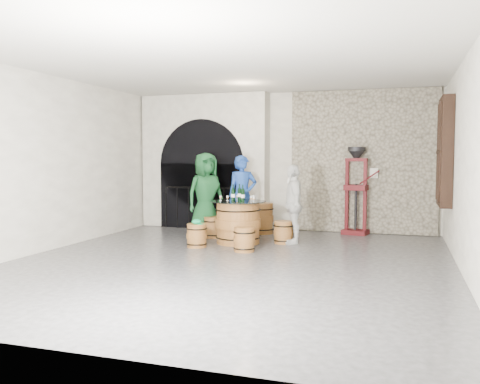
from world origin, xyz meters
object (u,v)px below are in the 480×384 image
(person_blue, at_px, (243,196))
(wine_bottle_left, at_px, (233,194))
(barrel_stool_right, at_px, (283,232))
(barrel_table, at_px, (238,222))
(corking_press, at_px, (356,184))
(person_white, at_px, (293,204))
(barrel_stool_left, at_px, (213,227))
(wine_bottle_center, at_px, (243,195))
(barrel_stool_near_right, at_px, (244,240))
(barrel_stool_near_left, at_px, (197,236))
(person_green, at_px, (206,195))
(side_barrel, at_px, (262,218))
(wine_bottle_right, at_px, (239,194))
(barrel_stool_far, at_px, (242,226))

(person_blue, xyz_separation_m, wine_bottle_left, (0.10, -0.96, 0.10))
(barrel_stool_right, bearing_deg, barrel_table, -163.43)
(corking_press, bearing_deg, person_white, -112.23)
(person_white, distance_m, corking_press, 1.95)
(barrel_stool_left, xyz_separation_m, wine_bottle_center, (0.85, -0.56, 0.75))
(corking_press, bearing_deg, barrel_stool_right, -115.54)
(barrel_stool_near_right, xyz_separation_m, wine_bottle_center, (-0.27, 0.76, 0.75))
(barrel_stool_right, height_order, wine_bottle_center, wine_bottle_center)
(barrel_stool_near_right, distance_m, barrel_stool_near_left, 1.01)
(person_green, height_order, wine_bottle_center, person_green)
(barrel_stool_right, bearing_deg, side_barrel, 123.43)
(barrel_table, distance_m, side_barrel, 1.38)
(person_blue, bearing_deg, wine_bottle_left, -114.48)
(barrel_stool_left, distance_m, barrel_stool_near_left, 1.17)
(barrel_stool_near_left, distance_m, side_barrel, 2.15)
(barrel_stool_near_left, xyz_separation_m, wine_bottle_right, (0.59, 0.83, 0.75))
(person_blue, height_order, person_white, person_blue)
(person_white, height_order, corking_press, corking_press)
(barrel_stool_near_right, relative_size, wine_bottle_left, 1.37)
(wine_bottle_right, height_order, side_barrel, wine_bottle_right)
(barrel_stool_far, distance_m, wine_bottle_left, 1.14)
(barrel_stool_left, height_order, wine_bottle_right, wine_bottle_right)
(barrel_stool_far, relative_size, barrel_stool_right, 1.00)
(person_blue, distance_m, wine_bottle_right, 0.83)
(barrel_stool_near_right, relative_size, wine_bottle_center, 1.37)
(side_barrel, bearing_deg, person_green, -146.39)
(wine_bottle_left, bearing_deg, person_white, 14.05)
(barrel_table, distance_m, barrel_stool_far, 0.92)
(barrel_stool_near_right, xyz_separation_m, person_white, (0.66, 1.12, 0.56))
(wine_bottle_right, relative_size, side_barrel, 0.48)
(wine_bottle_right, bearing_deg, barrel_stool_near_left, -125.19)
(barrel_table, relative_size, wine_bottle_right, 3.38)
(wine_bottle_center, bearing_deg, barrel_stool_far, 108.21)
(barrel_stool_left, distance_m, barrel_stool_right, 1.61)
(barrel_stool_far, xyz_separation_m, side_barrel, (0.32, 0.49, 0.12))
(corking_press, bearing_deg, wine_bottle_center, -123.96)
(barrel_stool_near_right, bearing_deg, wine_bottle_right, 112.34)
(person_blue, relative_size, wine_bottle_right, 5.36)
(person_blue, height_order, corking_press, corking_press)
(barrel_stool_left, xyz_separation_m, barrel_stool_near_left, (0.12, -1.16, 0.00))
(barrel_stool_near_right, xyz_separation_m, barrel_stool_near_left, (-1.00, 0.16, 0.00))
(barrel_stool_far, height_order, person_blue, person_blue)
(wine_bottle_right, bearing_deg, barrel_stool_far, 103.20)
(barrel_stool_right, distance_m, barrel_stool_near_right, 1.17)
(barrel_stool_right, bearing_deg, barrel_stool_left, 170.84)
(person_blue, bearing_deg, barrel_stool_right, -64.86)
(barrel_stool_near_left, distance_m, corking_press, 3.84)
(barrel_stool_right, relative_size, wine_bottle_left, 1.37)
(person_green, bearing_deg, wine_bottle_center, -85.61)
(person_white, xyz_separation_m, wine_bottle_left, (-1.15, -0.29, 0.19))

